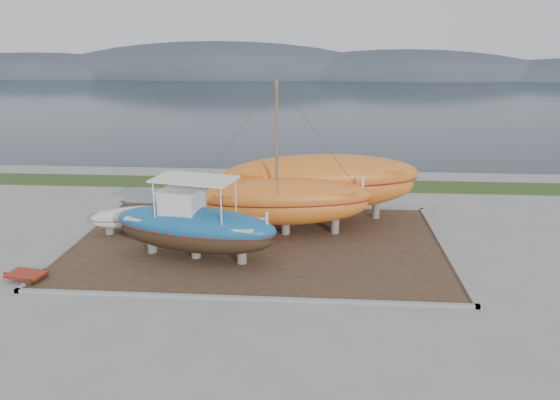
# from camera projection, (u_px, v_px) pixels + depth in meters

# --- Properties ---
(ground) EXTENTS (140.00, 140.00, 0.00)m
(ground) POSITION_uv_depth(u_px,v_px,m) (247.00, 278.00, 23.42)
(ground) COLOR gray
(ground) RESTS_ON ground
(dirt_patch) EXTENTS (18.00, 12.00, 0.06)m
(dirt_patch) POSITION_uv_depth(u_px,v_px,m) (258.00, 243.00, 27.24)
(dirt_patch) COLOR #422D1E
(dirt_patch) RESTS_ON ground
(curb_frame) EXTENTS (18.60, 12.60, 0.15)m
(curb_frame) POSITION_uv_depth(u_px,v_px,m) (258.00, 242.00, 27.22)
(curb_frame) COLOR gray
(curb_frame) RESTS_ON ground
(grass_strip) EXTENTS (44.00, 3.00, 0.08)m
(grass_strip) POSITION_uv_depth(u_px,v_px,m) (276.00, 184.00, 38.22)
(grass_strip) COLOR #284219
(grass_strip) RESTS_ON ground
(sea) EXTENTS (260.00, 100.00, 0.04)m
(sea) POSITION_uv_depth(u_px,v_px,m) (303.00, 100.00, 90.30)
(sea) COLOR black
(sea) RESTS_ON ground
(mountain_ridge) EXTENTS (200.00, 36.00, 20.00)m
(mountain_ridge) POSITION_uv_depth(u_px,v_px,m) (310.00, 77.00, 142.85)
(mountain_ridge) COLOR #333D49
(mountain_ridge) RESTS_ON ground
(blue_caique) EXTENTS (8.25, 4.12, 3.81)m
(blue_caique) POSITION_uv_depth(u_px,v_px,m) (194.00, 219.00, 24.89)
(blue_caique) COLOR #185F99
(blue_caique) RESTS_ON dirt_patch
(white_dinghy) EXTENTS (4.50, 3.14, 1.27)m
(white_dinghy) POSITION_uv_depth(u_px,v_px,m) (133.00, 220.00, 28.67)
(white_dinghy) COLOR silver
(white_dinghy) RESTS_ON dirt_patch
(orange_sailboat) EXTENTS (9.25, 3.79, 7.88)m
(orange_sailboat) POSITION_uv_depth(u_px,v_px,m) (286.00, 160.00, 27.34)
(orange_sailboat) COLOR orange
(orange_sailboat) RESTS_ON dirt_patch
(orange_bare_hull) EXTENTS (11.39, 5.08, 3.60)m
(orange_bare_hull) POSITION_uv_depth(u_px,v_px,m) (321.00, 189.00, 30.20)
(orange_bare_hull) COLOR orange
(orange_bare_hull) RESTS_ON dirt_patch
(red_trailer) EXTENTS (2.48, 1.55, 0.33)m
(red_trailer) POSITION_uv_depth(u_px,v_px,m) (27.00, 277.00, 23.12)
(red_trailer) COLOR #9E2611
(red_trailer) RESTS_ON ground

